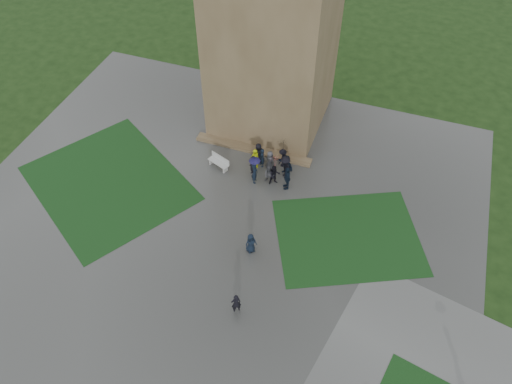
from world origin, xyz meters
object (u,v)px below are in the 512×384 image
(tower, at_px, (275,11))
(pedestrian_near, at_px, (236,303))
(pedestrian_mid, at_px, (251,243))
(bench, at_px, (219,162))

(tower, height_order, pedestrian_near, tower)
(pedestrian_mid, bearing_deg, bench, 81.52)
(bench, distance_m, pedestrian_near, 11.75)
(pedestrian_near, bearing_deg, tower, -114.62)
(pedestrian_mid, height_order, pedestrian_near, pedestrian_near)
(pedestrian_mid, xyz_separation_m, pedestrian_near, (0.65, -4.20, 0.01))
(tower, distance_m, bench, 11.05)
(pedestrian_near, bearing_deg, bench, -99.31)
(bench, height_order, pedestrian_near, pedestrian_near)
(pedestrian_mid, distance_m, pedestrian_near, 4.25)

